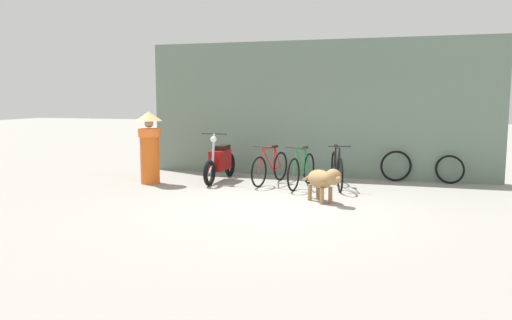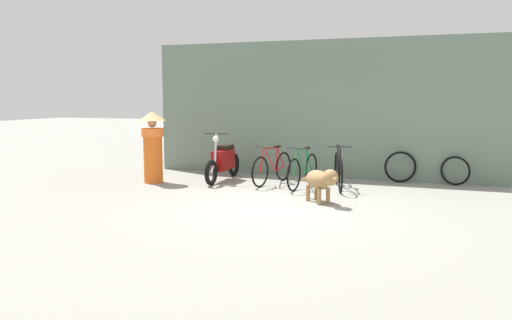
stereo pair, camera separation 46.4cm
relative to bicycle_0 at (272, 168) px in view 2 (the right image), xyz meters
The scene contains 10 objects.
ground_plane 2.30m from the bicycle_0, 70.15° to the right, with size 60.00×60.00×0.00m, color gray.
shop_wall_back 2.00m from the bicycle_0, 60.35° to the left, with size 8.33×0.20×3.23m.
bicycle_0 is the anchor object (origin of this frame).
bicycle_1 0.78m from the bicycle_0, 17.01° to the right, with size 0.46×1.63×0.88m.
bicycle_2 1.47m from the bicycle_0, ahead, with size 0.56×1.73×0.93m.
motorcycle 1.19m from the bicycle_0, behind, with size 0.58×1.92×1.12m.
stray_dog 2.18m from the bicycle_0, 49.20° to the right, with size 0.88×0.90×0.66m.
person_in_robes 2.71m from the bicycle_0, 164.61° to the right, with size 0.66×0.66×1.59m.
spare_tire_left 2.87m from the bicycle_0, 22.47° to the left, with size 0.70×0.22×0.71m.
spare_tire_right 3.95m from the bicycle_0, 16.26° to the left, with size 0.62×0.26×0.64m.
Camera 2 is at (2.44, -8.23, 1.90)m, focal length 35.00 mm.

